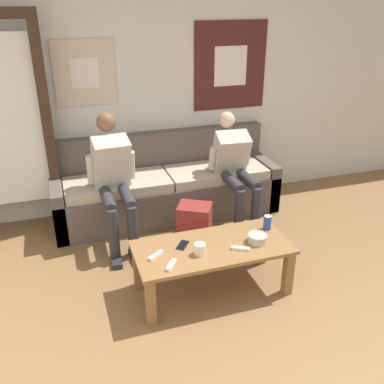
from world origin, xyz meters
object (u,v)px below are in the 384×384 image
coffee_table (212,253)px  game_controller_near_right (241,248)px  person_seated_adult (113,176)px  game_controller_near_left (156,255)px  cell_phone (183,245)px  backpack (194,228)px  pillar_candle (200,249)px  drink_can_blue (267,222)px  person_seated_teen (235,166)px  couch (166,189)px  game_controller_far_center (171,265)px  ceramic_bowl (257,238)px

coffee_table → game_controller_near_right: (0.19, -0.12, 0.08)m
person_seated_adult → game_controller_near_left: bearing=-83.0°
coffee_table → cell_phone: cell_phone is taller
backpack → pillar_candle: (-0.21, -0.75, 0.26)m
drink_can_blue → cell_phone: (-0.76, -0.03, -0.06)m
person_seated_teen → drink_can_blue: (-0.12, -0.98, -0.13)m
person_seated_teen → cell_phone: (-0.88, -1.01, -0.19)m
couch → game_controller_far_center: (-0.40, -1.61, 0.14)m
ceramic_bowl → game_controller_near_right: 0.19m
pillar_candle → person_seated_teen: bearing=55.9°
couch → coffee_table: size_ratio=1.93×
game_controller_far_center → drink_can_blue: bearing=16.6°
person_seated_adult → game_controller_near_right: size_ratio=8.64×
coffee_table → pillar_candle: size_ratio=12.39×
ceramic_bowl → game_controller_far_center: bearing=-171.9°
backpack → cell_phone: size_ratio=3.02×
drink_can_blue → game_controller_near_left: size_ratio=0.91×
coffee_table → drink_can_blue: drink_can_blue is taller
coffee_table → person_seated_teen: size_ratio=1.11×
game_controller_far_center → couch: bearing=76.2°
game_controller_near_right → cell_phone: game_controller_near_right is taller
coffee_table → person_seated_adult: bearing=118.8°
backpack → game_controller_near_right: (0.12, -0.79, 0.22)m
backpack → game_controller_near_left: bearing=-128.4°
pillar_candle → game_controller_near_right: (0.32, -0.04, -0.03)m
game_controller_near_right → game_controller_far_center: bearing=-175.7°
couch → ceramic_bowl: bearing=-76.8°
ceramic_bowl → game_controller_near_right: bearing=-159.8°
cell_phone → backpack: bearing=63.3°
couch → game_controller_far_center: 1.67m
person_seated_teen → ceramic_bowl: size_ratio=7.11×
drink_can_blue → pillar_candle: bearing=-164.3°
person_seated_teen → backpack: size_ratio=2.53×
backpack → game_controller_far_center: game_controller_far_center is taller
game_controller_near_left → game_controller_near_right: same height
backpack → ceramic_bowl: bearing=-68.3°
game_controller_near_left → game_controller_far_center: (0.08, -0.16, 0.00)m
game_controller_near_left → cell_phone: size_ratio=0.92×
drink_can_blue → cell_phone: drink_can_blue is taller
couch → person_seated_adult: (-0.61, -0.36, 0.37)m
couch → game_controller_far_center: size_ratio=17.76×
person_seated_adult → backpack: bearing=-32.1°
game_controller_near_left → cell_phone: (0.24, 0.09, -0.01)m
person_seated_adult → pillar_candle: bearing=-68.3°
person_seated_adult → person_seated_teen: 1.26m
person_seated_teen → cell_phone: 1.35m
pillar_candle → cell_phone: (-0.09, 0.16, -0.04)m
pillar_candle → game_controller_far_center: size_ratio=0.74×
pillar_candle → game_controller_near_left: bearing=168.2°
couch → game_controller_near_right: (0.18, -1.57, 0.14)m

